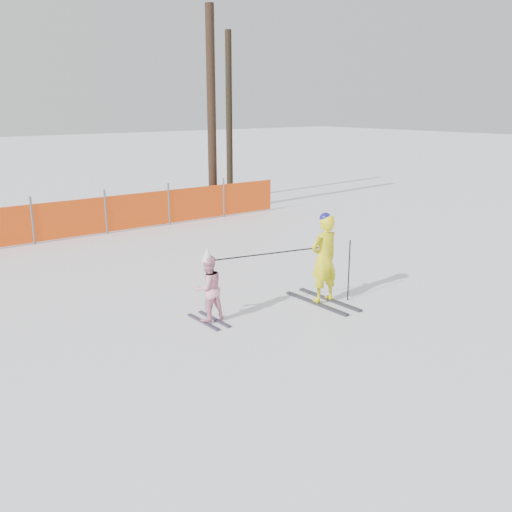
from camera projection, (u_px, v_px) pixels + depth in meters
The scene contains 6 objects.
ground at pixel (274, 319), 9.69m from camera, with size 120.00×120.00×0.00m, color white.
adult at pixel (324, 259), 10.27m from camera, with size 0.59×1.55×1.68m.
child at pixel (208, 288), 9.42m from camera, with size 0.55×0.90×1.30m.
ski_poles at pixel (299, 260), 10.01m from camera, with size 2.52×0.70×1.15m.
safety_fence at pixel (28, 224), 14.60m from camera, with size 15.97×0.06×1.25m.
tree_trunks at pixel (114, 112), 17.34m from camera, with size 11.12×2.18×6.87m.
Camera 1 is at (-5.84, -6.96, 3.54)m, focal length 40.00 mm.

